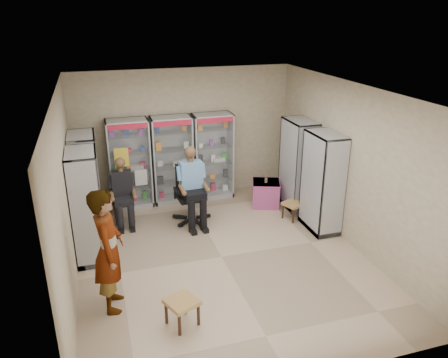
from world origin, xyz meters
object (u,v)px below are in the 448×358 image
object	(u,v)px
cabinet_back_mid	(172,160)
cabinet_left_near	(87,206)
standing_man	(109,251)
cabinet_right_far	(298,165)
cabinet_back_left	(130,164)
pink_trunk	(266,193)
woven_stool_a	(293,211)
woven_stool_b	(182,312)
wooden_chair	(123,200)
cabinet_back_right	(213,156)
office_chair	(191,194)
cabinet_right_near	(322,183)
cabinet_left_far	(86,184)
seated_shopkeeper	(191,187)

from	to	relation	value
cabinet_back_mid	cabinet_left_near	world-z (taller)	same
standing_man	cabinet_back_mid	bearing A→B (deg)	-18.15
cabinet_right_far	cabinet_back_left	bearing A→B (deg)	72.25
cabinet_back_mid	pink_trunk	bearing A→B (deg)	-23.80
woven_stool_a	woven_stool_b	xyz separation A→B (m)	(-2.95, -2.62, 0.02)
cabinet_left_near	wooden_chair	xyz separation A→B (m)	(0.68, 1.30, -0.53)
woven_stool_b	cabinet_back_right	bearing A→B (deg)	69.06
cabinet_left_near	office_chair	bearing A→B (deg)	113.55
cabinet_back_left	woven_stool_b	world-z (taller)	cabinet_back_left
wooden_chair	cabinet_left_near	bearing A→B (deg)	-117.61
cabinet_back_left	woven_stool_a	world-z (taller)	cabinet_back_left
cabinet_back_right	cabinet_right_near	size ratio (longest dim) A/B	1.00
cabinet_left_near	standing_man	size ratio (longest dim) A/B	1.05
office_chair	woven_stool_b	xyz separation A→B (m)	(-0.85, -3.16, -0.41)
wooden_chair	woven_stool_a	distance (m)	3.59
cabinet_left_far	office_chair	size ratio (longest dim) A/B	1.63
cabinet_left_near	cabinet_back_left	bearing A→B (deg)	155.39
woven_stool_a	office_chair	bearing A→B (deg)	165.59
wooden_chair	woven_stool_a	size ratio (longest dim) A/B	2.53
woven_stool_a	seated_shopkeeper	bearing A→B (deg)	166.88
wooden_chair	woven_stool_a	xyz separation A→B (m)	(3.45, -0.95, -0.28)
wooden_chair	seated_shopkeeper	distance (m)	1.47
cabinet_right_far	office_chair	bearing A→B (deg)	90.30
wooden_chair	seated_shopkeeper	size ratio (longest dim) A/B	0.60
seated_shopkeeper	cabinet_right_far	bearing A→B (deg)	-1.89
cabinet_back_right	cabinet_right_far	distance (m)	1.98
woven_stool_b	cabinet_left_near	bearing A→B (deg)	117.55
cabinet_back_right	cabinet_right_far	world-z (taller)	same
cabinet_left_near	pink_trunk	size ratio (longest dim) A/B	3.38
cabinet_back_mid	cabinet_right_far	size ratio (longest dim) A/B	1.00
cabinet_back_left	cabinet_right_near	size ratio (longest dim) A/B	1.00
cabinet_right_near	woven_stool_b	world-z (taller)	cabinet_right_near
cabinet_right_near	cabinet_left_far	world-z (taller)	same
cabinet_right_far	cabinet_right_near	distance (m)	1.10
pink_trunk	cabinet_right_far	bearing A→B (deg)	-23.19
office_chair	standing_man	world-z (taller)	standing_man
cabinet_left_near	pink_trunk	world-z (taller)	cabinet_left_near
cabinet_right_far	wooden_chair	bearing A→B (deg)	83.96
cabinet_back_mid	woven_stool_a	size ratio (longest dim) A/B	5.38
cabinet_right_far	seated_shopkeeper	bearing A→B (deg)	91.48
cabinet_left_far	woven_stool_b	size ratio (longest dim) A/B	4.91
cabinet_left_near	pink_trunk	xyz separation A→B (m)	(3.84, 1.17, -0.72)
cabinet_back_right	office_chair	distance (m)	1.44
cabinet_left_far	wooden_chair	xyz separation A→B (m)	(0.68, 0.20, -0.53)
cabinet_right_far	office_chair	size ratio (longest dim) A/B	1.63
cabinet_back_left	cabinet_right_near	bearing A→B (deg)	-32.28
wooden_chair	cabinet_back_mid	bearing A→B (deg)	31.31
pink_trunk	woven_stool_b	xyz separation A→B (m)	(-2.65, -3.44, -0.08)
cabinet_left_near	woven_stool_b	distance (m)	2.68
cabinet_right_near	cabinet_back_mid	bearing A→B (deg)	49.16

